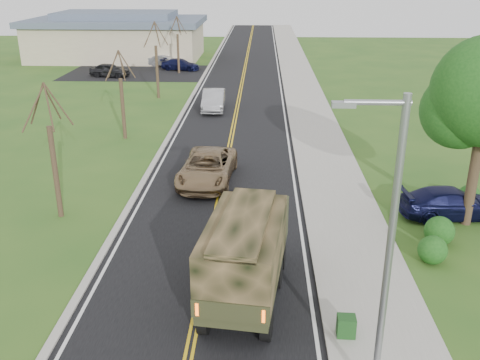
# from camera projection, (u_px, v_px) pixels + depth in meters

# --- Properties ---
(road) EXTENTS (8.00, 120.00, 0.01)m
(road) POSITION_uv_depth(u_px,v_px,m) (242.00, 85.00, 51.76)
(road) COLOR black
(road) RESTS_ON ground
(curb_right) EXTENTS (0.30, 120.00, 0.12)m
(curb_right) POSITION_uv_depth(u_px,v_px,m) (285.00, 84.00, 51.58)
(curb_right) COLOR #9E998E
(curb_right) RESTS_ON ground
(sidewalk_right) EXTENTS (3.20, 120.00, 0.10)m
(sidewalk_right) POSITION_uv_depth(u_px,v_px,m) (303.00, 85.00, 51.51)
(sidewalk_right) COLOR #9E998E
(sidewalk_right) RESTS_ON ground
(curb_left) EXTENTS (0.30, 120.00, 0.10)m
(curb_left) POSITION_uv_depth(u_px,v_px,m) (199.00, 84.00, 51.90)
(curb_left) COLOR #9E998E
(curb_left) RESTS_ON ground
(street_light) EXTENTS (1.65, 0.22, 8.00)m
(street_light) POSITION_uv_depth(u_px,v_px,m) (386.00, 246.00, 12.29)
(street_light) COLOR gray
(street_light) RESTS_ON ground
(bare_tree_a) EXTENTS (1.93, 2.26, 6.08)m
(bare_tree_a) POSITION_uv_depth(u_px,v_px,m) (54.00, 161.00, 23.18)
(bare_tree_a) COLOR #38281C
(bare_tree_a) RESTS_ON ground
(bare_tree_b) EXTENTS (1.83, 2.14, 5.73)m
(bare_tree_b) POSITION_uv_depth(u_px,v_px,m) (122.00, 101.00, 34.39)
(bare_tree_b) COLOR #38281C
(bare_tree_b) RESTS_ON ground
(bare_tree_c) EXTENTS (2.04, 2.39, 6.42)m
(bare_tree_c) POSITION_uv_depth(u_px,v_px,m) (157.00, 66.00, 45.44)
(bare_tree_c) COLOR #38281C
(bare_tree_c) RESTS_ON ground
(bare_tree_d) EXTENTS (1.88, 2.20, 5.91)m
(bare_tree_d) POSITION_uv_depth(u_px,v_px,m) (178.00, 49.00, 56.68)
(bare_tree_d) COLOR #38281C
(bare_tree_d) RESTS_ON ground
(commercial_building) EXTENTS (25.50, 21.50, 5.65)m
(commercial_building) POSITION_uv_depth(u_px,v_px,m) (118.00, 36.00, 66.25)
(commercial_building) COLOR tan
(commercial_building) RESTS_ON ground
(military_truck) EXTENTS (3.02, 6.63, 3.19)m
(military_truck) POSITION_uv_depth(u_px,v_px,m) (247.00, 248.00, 17.59)
(military_truck) COLOR black
(military_truck) RESTS_ON ground
(suv_champagne) EXTENTS (3.00, 5.82, 1.57)m
(suv_champagne) POSITION_uv_depth(u_px,v_px,m) (207.00, 167.00, 27.81)
(suv_champagne) COLOR #8F7350
(suv_champagne) RESTS_ON ground
(sedan_silver) EXTENTS (1.81, 4.83, 1.58)m
(sedan_silver) POSITION_uv_depth(u_px,v_px,m) (214.00, 100.00, 42.18)
(sedan_silver) COLOR #A7A7AC
(sedan_silver) RESTS_ON ground
(pickup_navy) EXTENTS (4.84, 2.41, 1.35)m
(pickup_navy) POSITION_uv_depth(u_px,v_px,m) (452.00, 203.00, 23.83)
(pickup_navy) COLOR black
(pickup_navy) RESTS_ON ground
(utility_box_far) EXTENTS (0.56, 0.47, 0.65)m
(utility_box_far) POSITION_uv_depth(u_px,v_px,m) (346.00, 326.00, 15.99)
(utility_box_far) COLOR #194318
(utility_box_far) RESTS_ON sidewalk_right
(lot_car_dark) EXTENTS (4.34, 2.39, 1.40)m
(lot_car_dark) POSITION_uv_depth(u_px,v_px,m) (110.00, 70.00, 55.29)
(lot_car_dark) COLOR black
(lot_car_dark) RESTS_ON ground
(lot_car_silver) EXTENTS (4.30, 2.68, 1.34)m
(lot_car_silver) POSITION_uv_depth(u_px,v_px,m) (166.00, 61.00, 61.16)
(lot_car_silver) COLOR #A6A6AB
(lot_car_silver) RESTS_ON ground
(lot_car_navy) EXTENTS (4.53, 2.55, 1.24)m
(lot_car_navy) POSITION_uv_depth(u_px,v_px,m) (180.00, 64.00, 59.11)
(lot_car_navy) COLOR #0E1134
(lot_car_navy) RESTS_ON ground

